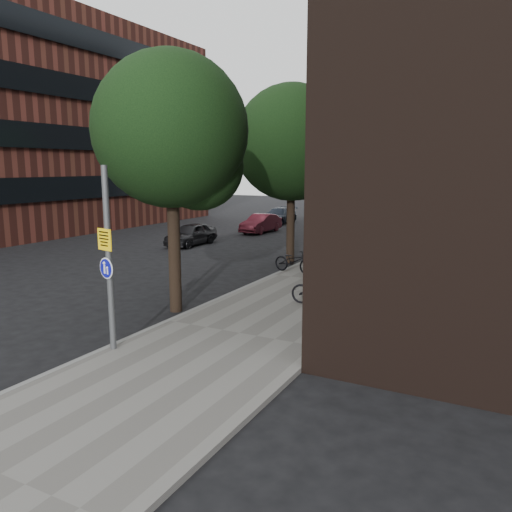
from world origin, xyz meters
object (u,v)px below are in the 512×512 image
Objects in this scene: signpost at (109,259)px; pedestrian at (336,273)px; parked_bike_facade_near at (320,290)px; parked_car_near at (191,234)px.

signpost is 7.67m from pedestrian.
signpost reaches higher than parked_bike_facade_near.
pedestrian is (3.05, 6.91, -1.32)m from signpost.
parked_bike_facade_near is at bearing -38.46° from parked_car_near.
parked_car_near reaches higher than parked_bike_facade_near.
signpost is 6.62m from parked_bike_facade_near.
pedestrian is at bearing 78.71° from signpost.
pedestrian is at bearing -10.92° from parked_bike_facade_near.
parked_bike_facade_near is at bearing 75.14° from signpost.
signpost reaches higher than pedestrian.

